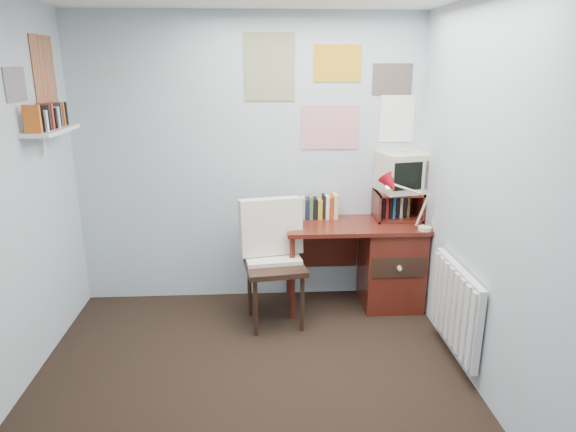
# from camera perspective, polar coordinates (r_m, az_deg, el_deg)

# --- Properties ---
(ground) EXTENTS (3.50, 3.50, 0.00)m
(ground) POSITION_cam_1_polar(r_m,az_deg,el_deg) (3.40, -4.17, -21.24)
(ground) COLOR black
(ground) RESTS_ON ground
(back_wall) EXTENTS (3.00, 0.02, 2.50)m
(back_wall) POSITION_cam_1_polar(r_m,az_deg,el_deg) (4.51, -4.28, 5.95)
(back_wall) COLOR #AAB6C3
(back_wall) RESTS_ON ground
(right_wall) EXTENTS (0.02, 3.50, 2.50)m
(right_wall) POSITION_cam_1_polar(r_m,az_deg,el_deg) (3.15, 23.71, -0.14)
(right_wall) COLOR #AAB6C3
(right_wall) RESTS_ON ground
(desk) EXTENTS (1.20, 0.55, 0.76)m
(desk) POSITION_cam_1_polar(r_m,az_deg,el_deg) (4.62, 10.66, -4.95)
(desk) COLOR #581D14
(desk) RESTS_ON ground
(desk_chair) EXTENTS (0.57, 0.55, 1.00)m
(desk_chair) POSITION_cam_1_polar(r_m,az_deg,el_deg) (4.17, -1.47, -5.69)
(desk_chair) COLOR black
(desk_chair) RESTS_ON ground
(desk_lamp) EXTENTS (0.30, 0.26, 0.40)m
(desk_lamp) POSITION_cam_1_polar(r_m,az_deg,el_deg) (4.32, 15.15, 1.02)
(desk_lamp) COLOR red
(desk_lamp) RESTS_ON desk
(tv_riser) EXTENTS (0.40, 0.30, 0.25)m
(tv_riser) POSITION_cam_1_polar(r_m,az_deg,el_deg) (4.60, 12.08, 1.18)
(tv_riser) COLOR #581D14
(tv_riser) RESTS_ON desk
(crt_tv) EXTENTS (0.45, 0.43, 0.37)m
(crt_tv) POSITION_cam_1_polar(r_m,az_deg,el_deg) (4.56, 12.67, 5.00)
(crt_tv) COLOR beige
(crt_tv) RESTS_ON tv_riser
(book_row) EXTENTS (0.60, 0.14, 0.22)m
(book_row) POSITION_cam_1_polar(r_m,az_deg,el_deg) (4.55, 4.16, 1.13)
(book_row) COLOR #581D14
(book_row) RESTS_ON desk
(radiator) EXTENTS (0.09, 0.80, 0.60)m
(radiator) POSITION_cam_1_polar(r_m,az_deg,el_deg) (3.89, 18.14, -9.55)
(radiator) COLOR white
(radiator) RESTS_ON right_wall
(wall_shelf) EXTENTS (0.20, 0.62, 0.24)m
(wall_shelf) POSITION_cam_1_polar(r_m,az_deg,el_deg) (4.08, -24.79, 8.62)
(wall_shelf) COLOR white
(wall_shelf) RESTS_ON left_wall
(posters_back) EXTENTS (1.20, 0.01, 0.90)m
(posters_back) POSITION_cam_1_polar(r_m,az_deg,el_deg) (4.48, 4.81, 13.60)
(posters_back) COLOR white
(posters_back) RESTS_ON back_wall
(posters_left) EXTENTS (0.01, 0.70, 0.60)m
(posters_left) POSITION_cam_1_polar(r_m,az_deg,el_deg) (4.09, -26.71, 13.78)
(posters_left) COLOR white
(posters_left) RESTS_ON left_wall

